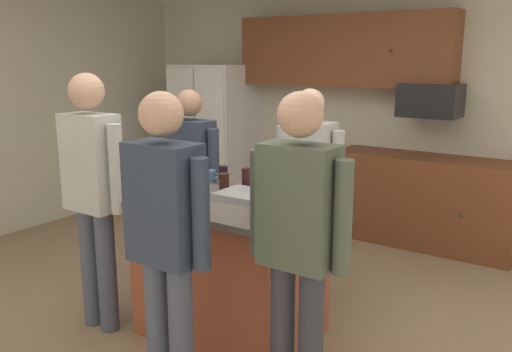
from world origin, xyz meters
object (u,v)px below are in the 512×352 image
Objects in this scene: person_guest_left at (93,185)px; serving_tray at (251,196)px; mug_ceramic_white at (147,190)px; mug_blue_stoneware at (211,176)px; glass_pilsner at (246,178)px; refrigerator at (215,137)px; kitchen_island at (231,266)px; tumbler_amber at (258,203)px; glass_dark_ale at (224,182)px; microwave_over_range at (430,100)px; person_guest_by_door at (191,175)px; person_host_foreground at (309,180)px; glass_short_whisky at (223,175)px; glass_stout_tall at (169,184)px; person_guest_right at (298,236)px; person_elder_center at (166,232)px.

person_guest_left is 1.07m from serving_tray.
mug_ceramic_white reaches higher than mug_blue_stoneware.
glass_pilsner is at bearing 2.34° from mug_blue_stoneware.
kitchen_island is (2.10, -2.44, -0.40)m from refrigerator.
tumbler_amber is 1.02× the size of glass_pilsner.
glass_dark_ale is at bearing -31.03° from mug_blue_stoneware.
person_guest_left is 14.61× the size of glass_dark_ale.
person_guest_by_door is at bearing -121.65° from microwave_over_range.
person_host_foreground reaches higher than mug_ceramic_white.
mug_blue_stoneware is 0.88× the size of glass_pilsner.
microwave_over_range is 2.55m from glass_dark_ale.
mug_ceramic_white is at bearing -35.76° from person_guest_by_door.
mug_ceramic_white is at bearing -149.76° from serving_tray.
glass_short_whisky is at bearing -28.72° from person_host_foreground.
mug_ceramic_white is (-0.59, -1.11, 0.07)m from person_host_foreground.
person_host_foreground is 0.57m from glass_pilsner.
refrigerator is 13.20× the size of glass_short_whisky.
person_host_foreground is at bearing 66.76° from glass_dark_ale.
mug_blue_stoneware is at bearing 85.85° from glass_stout_tall.
glass_short_whisky is at bearing -4.50° from person_guest_right.
glass_dark_ale is (-0.94, 0.61, 0.03)m from person_guest_right.
kitchen_island is 0.76m from mug_ceramic_white.
person_guest_right reaches higher than kitchen_island.
person_guest_left is at bearing -113.34° from microwave_over_range.
mug_blue_stoneware is (-0.89, -2.28, -0.45)m from microwave_over_range.
glass_short_whisky is 0.11m from mug_blue_stoneware.
person_host_foreground is at bearing 90.17° from serving_tray.
glass_short_whisky is (-1.07, 0.76, 0.04)m from person_guest_right.
glass_pilsner reaches higher than glass_stout_tall.
glass_dark_ale is at bearing 45.94° from glass_stout_tall.
glass_stout_tall is at bearing -56.86° from refrigerator.
person_guest_right is (0.79, -0.47, 0.50)m from kitchen_island.
person_guest_left is 12.55× the size of glass_pilsner.
person_guest_right is at bearing -35.49° from glass_short_whisky.
mug_blue_stoneware is at bearing -177.66° from glass_pilsner.
refrigerator is 2.76m from person_host_foreground.
person_host_foreground reaches higher than microwave_over_range.
glass_short_whisky reaches higher than glass_dark_ale.
person_guest_by_door is (-1.28, -2.07, -0.52)m from microwave_over_range.
glass_pilsner is at bearing 0.28° from person_elder_center.
serving_tray is (0.91, -0.44, 0.05)m from person_guest_by_door.
person_guest_left is 1.09× the size of person_guest_by_door.
person_guest_right is at bearing -15.75° from glass_stout_tall.
person_host_foreground is at bearing -11.55° from person_elder_center.
glass_dark_ale is at bearing 163.08° from serving_tray.
glass_pilsner is at bearing -104.27° from microwave_over_range.
person_host_foreground is 0.68m from glass_short_whisky.
person_guest_left is at bearing -134.13° from glass_pilsner.
glass_short_whisky is at bearing -108.94° from microwave_over_range.
glass_pilsner is at bearing 16.26° from person_guest_by_door.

